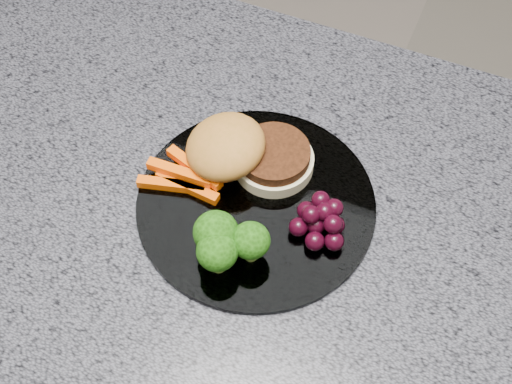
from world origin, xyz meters
TOP-DOWN VIEW (x-y plane):
  - island_cabinet at (0.00, 0.00)m, footprint 1.20×0.60m
  - countertop at (0.00, 0.00)m, footprint 1.20×0.60m
  - plate at (0.03, 0.01)m, footprint 0.26×0.26m
  - burger at (-0.01, 0.05)m, footprint 0.17×0.14m
  - carrot_sticks at (-0.05, 0.00)m, footprint 0.09×0.06m
  - broccoli at (0.03, -0.07)m, footprint 0.08×0.07m
  - grape_bunch at (0.10, 0.00)m, footprint 0.06×0.06m

SIDE VIEW (x-z plane):
  - island_cabinet at x=0.00m, z-range 0.00..0.86m
  - countertop at x=0.00m, z-range 0.86..0.90m
  - plate at x=0.03m, z-range 0.90..0.91m
  - carrot_sticks at x=-0.05m, z-range 0.90..0.93m
  - grape_bunch at x=0.10m, z-range 0.90..0.94m
  - burger at x=-0.01m, z-range 0.90..0.95m
  - broccoli at x=0.03m, z-range 0.91..0.97m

